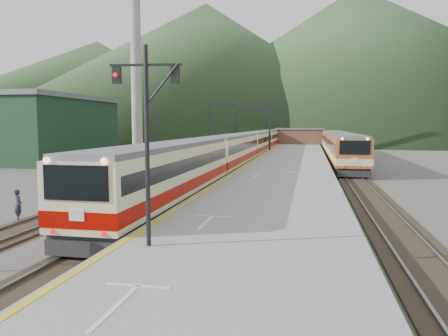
% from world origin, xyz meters
% --- Properties ---
extents(ground, '(400.00, 400.00, 0.00)m').
position_xyz_m(ground, '(0.00, 0.00, 0.00)').
color(ground, '#47423D').
rests_on(ground, ground).
extents(track_main, '(2.60, 200.00, 0.23)m').
position_xyz_m(track_main, '(0.00, 40.00, 0.07)').
color(track_main, black).
rests_on(track_main, ground).
extents(track_far, '(2.60, 200.00, 0.23)m').
position_xyz_m(track_far, '(-5.00, 40.00, 0.07)').
color(track_far, black).
rests_on(track_far, ground).
extents(track_second, '(2.60, 200.00, 0.23)m').
position_xyz_m(track_second, '(11.50, 40.00, 0.07)').
color(track_second, black).
rests_on(track_second, ground).
extents(platform, '(8.00, 100.00, 1.00)m').
position_xyz_m(platform, '(5.60, 38.00, 0.50)').
color(platform, gray).
rests_on(platform, ground).
extents(gantry_near, '(9.55, 0.25, 8.00)m').
position_xyz_m(gantry_near, '(-2.85, 55.00, 5.59)').
color(gantry_near, black).
rests_on(gantry_near, ground).
extents(gantry_far, '(9.55, 0.25, 8.00)m').
position_xyz_m(gantry_far, '(-2.85, 80.00, 5.59)').
color(gantry_far, black).
rests_on(gantry_far, ground).
extents(warehouse, '(14.50, 20.50, 8.60)m').
position_xyz_m(warehouse, '(-28.00, 42.00, 4.32)').
color(warehouse, black).
rests_on(warehouse, ground).
extents(smokestack, '(1.80, 1.80, 30.00)m').
position_xyz_m(smokestack, '(-22.00, 62.00, 15.00)').
color(smokestack, '#9E998E').
rests_on(smokestack, ground).
extents(station_shed, '(9.40, 4.40, 3.10)m').
position_xyz_m(station_shed, '(5.60, 78.00, 2.57)').
color(station_shed, brown).
rests_on(station_shed, platform).
extents(hill_a, '(180.00, 180.00, 60.00)m').
position_xyz_m(hill_a, '(-40.00, 190.00, 30.00)').
color(hill_a, '#2D4929').
rests_on(hill_a, ground).
extents(hill_b, '(220.00, 220.00, 75.00)m').
position_xyz_m(hill_b, '(30.00, 230.00, 37.50)').
color(hill_b, '#2D4929').
rests_on(hill_b, ground).
extents(hill_d, '(200.00, 200.00, 55.00)m').
position_xyz_m(hill_d, '(-120.00, 240.00, 27.50)').
color(hill_d, '#2D4929').
rests_on(hill_d, ground).
extents(main_train, '(2.89, 79.17, 3.52)m').
position_xyz_m(main_train, '(0.00, 42.74, 1.99)').
color(main_train, beige).
rests_on(main_train, track_main).
extents(second_train, '(3.13, 42.59, 3.82)m').
position_xyz_m(second_train, '(11.50, 50.06, 2.14)').
color(second_train, '#A75322').
rests_on(second_train, track_second).
extents(signal_mast, '(2.19, 0.41, 6.17)m').
position_xyz_m(signal_mast, '(2.80, 2.51, 4.79)').
color(signal_mast, black).
rests_on(signal_mast, platform).
extents(short_signal_b, '(0.27, 0.23, 2.27)m').
position_xyz_m(short_signal_b, '(-2.48, 31.83, 1.46)').
color(short_signal_b, black).
rests_on(short_signal_b, ground).
extents(short_signal_c, '(0.27, 0.24, 2.27)m').
position_xyz_m(short_signal_c, '(-7.25, 16.90, 1.46)').
color(short_signal_c, black).
rests_on(short_signal_c, ground).
extents(worker, '(0.67, 0.67, 1.57)m').
position_xyz_m(worker, '(-6.51, 8.90, 0.79)').
color(worker, '#202231').
rests_on(worker, ground).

